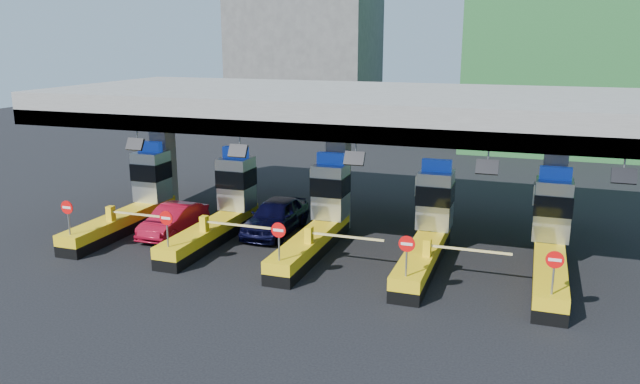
% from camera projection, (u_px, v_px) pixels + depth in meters
% --- Properties ---
extents(ground, '(120.00, 120.00, 0.00)m').
position_uv_depth(ground, '(318.00, 248.00, 28.76)').
color(ground, black).
rests_on(ground, ground).
extents(toll_canopy, '(28.00, 12.09, 7.00)m').
position_uv_depth(toll_canopy, '(338.00, 108.00, 29.90)').
color(toll_canopy, slate).
rests_on(toll_canopy, ground).
extents(toll_lane_far_left, '(4.43, 8.00, 4.16)m').
position_uv_depth(toll_lane_far_left, '(136.00, 199.00, 31.86)').
color(toll_lane_far_left, black).
rests_on(toll_lane_far_left, ground).
extents(toll_lane_left, '(4.43, 8.00, 4.16)m').
position_uv_depth(toll_lane_left, '(223.00, 208.00, 30.27)').
color(toll_lane_left, black).
rests_on(toll_lane_left, ground).
extents(toll_lane_center, '(4.43, 8.00, 4.16)m').
position_uv_depth(toll_lane_center, '(320.00, 217.00, 28.67)').
color(toll_lane_center, black).
rests_on(toll_lane_center, ground).
extents(toll_lane_right, '(4.43, 8.00, 4.16)m').
position_uv_depth(toll_lane_right, '(429.00, 228.00, 27.08)').
color(toll_lane_right, black).
rests_on(toll_lane_right, ground).
extents(toll_lane_far_right, '(4.43, 8.00, 4.16)m').
position_uv_depth(toll_lane_far_right, '(551.00, 240.00, 25.49)').
color(toll_lane_far_right, black).
rests_on(toll_lane_far_right, ground).
extents(bg_building_concrete, '(14.00, 10.00, 18.00)m').
position_uv_depth(bg_building_concrete, '(306.00, 41.00, 64.03)').
color(bg_building_concrete, '#4C4C49').
rests_on(bg_building_concrete, ground).
extents(van, '(2.05, 5.09, 1.73)m').
position_uv_depth(van, '(276.00, 216.00, 30.79)').
color(van, black).
rests_on(van, ground).
extents(red_car, '(1.61, 4.47, 1.47)m').
position_uv_depth(red_car, '(173.00, 220.00, 30.59)').
color(red_car, maroon).
rests_on(red_car, ground).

